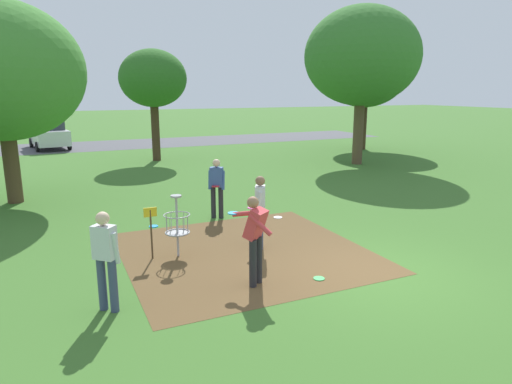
% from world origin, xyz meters
% --- Properties ---
extents(ground_plane, '(160.00, 160.00, 0.00)m').
position_xyz_m(ground_plane, '(0.00, 0.00, 0.00)').
color(ground_plane, '#3D6B28').
extents(dirt_tee_pad, '(5.29, 5.21, 0.01)m').
position_xyz_m(dirt_tee_pad, '(-1.92, 2.24, 0.00)').
color(dirt_tee_pad, brown).
rests_on(dirt_tee_pad, ground).
extents(disc_golf_basket, '(0.98, 0.58, 1.39)m').
position_xyz_m(disc_golf_basket, '(-3.43, 2.62, 0.75)').
color(disc_golf_basket, '#9E9EA3').
rests_on(disc_golf_basket, ground).
extents(player_foreground_watching, '(0.45, 0.45, 1.71)m').
position_xyz_m(player_foreground_watching, '(-5.08, 0.63, 0.97)').
color(player_foreground_watching, '#384260').
rests_on(player_foreground_watching, ground).
extents(player_throwing, '(0.45, 0.49, 1.71)m').
position_xyz_m(player_throwing, '(-1.50, 2.34, 0.97)').
color(player_throwing, '#384260').
rests_on(player_throwing, ground).
extents(player_waiting_left, '(0.58, 1.13, 1.71)m').
position_xyz_m(player_waiting_left, '(-2.43, 0.56, 0.99)').
color(player_waiting_left, '#232328').
rests_on(player_waiting_left, ground).
extents(player_waiting_right, '(0.48, 0.45, 1.71)m').
position_xyz_m(player_waiting_right, '(-1.55, 5.14, 0.97)').
color(player_waiting_right, '#232328').
rests_on(player_waiting_right, ground).
extents(frisbee_near_basket, '(0.22, 0.22, 0.02)m').
position_xyz_m(frisbee_near_basket, '(-2.82, 4.24, 0.01)').
color(frisbee_near_basket, '#1E93DB').
rests_on(frisbee_near_basket, ground).
extents(frisbee_by_tee, '(0.25, 0.25, 0.02)m').
position_xyz_m(frisbee_by_tee, '(-3.41, 5.05, 0.01)').
color(frisbee_by_tee, '#1E93DB').
rests_on(frisbee_by_tee, ground).
extents(frisbee_mid_grass, '(0.22, 0.22, 0.02)m').
position_xyz_m(frisbee_mid_grass, '(-1.20, 0.25, 0.01)').
color(frisbee_mid_grass, green).
rests_on(frisbee_mid_grass, ground).
extents(frisbee_far_left, '(0.26, 0.26, 0.02)m').
position_xyz_m(frisbee_far_left, '(0.05, 4.42, 0.01)').
color(frisbee_far_left, white).
rests_on(frisbee_far_left, ground).
extents(tree_near_left, '(5.48, 5.48, 7.50)m').
position_xyz_m(tree_near_left, '(8.10, 11.46, 5.16)').
color(tree_near_left, brown).
rests_on(tree_near_left, ground).
extents(tree_mid_left, '(5.06, 5.06, 6.33)m').
position_xyz_m(tree_mid_left, '(-6.95, 9.65, 4.16)').
color(tree_mid_left, '#4C3823').
rests_on(tree_mid_left, ground).
extents(tree_mid_center, '(5.09, 5.09, 6.89)m').
position_xyz_m(tree_mid_center, '(11.87, 16.00, 4.71)').
color(tree_mid_center, '#422D1E').
rests_on(tree_mid_center, ground).
extents(tree_mid_right, '(3.38, 3.38, 5.62)m').
position_xyz_m(tree_mid_right, '(-0.76, 16.70, 4.15)').
color(tree_mid_right, '#422D1E').
rests_on(tree_mid_right, ground).
extents(parking_lot_strip, '(36.00, 6.00, 0.01)m').
position_xyz_m(parking_lot_strip, '(0.00, 24.73, 0.00)').
color(parking_lot_strip, '#4C4C51').
rests_on(parking_lot_strip, ground).
extents(parked_car_leftmost, '(2.45, 4.43, 1.84)m').
position_xyz_m(parked_car_leftmost, '(-5.82, 24.36, 0.92)').
color(parked_car_leftmost, silver).
rests_on(parked_car_leftmost, ground).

